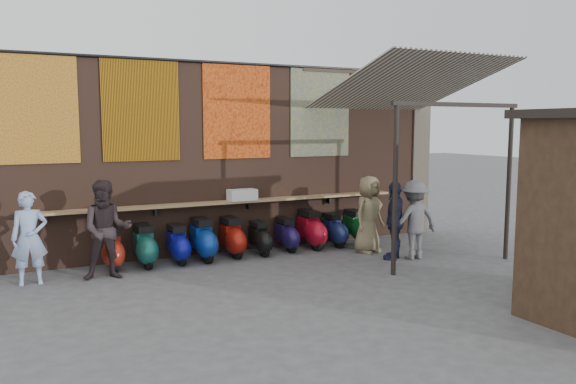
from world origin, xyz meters
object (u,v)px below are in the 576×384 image
object	(u,v)px
scooter_stool_5	(260,238)
scooter_stool_7	(311,230)
scooter_stool_3	(203,240)
scooter_stool_8	(334,230)
shopper_tan	(369,214)
diner_right	(107,230)
shelf_box	(242,195)
scooter_stool_0	(112,249)
shopper_grey	(414,220)
shopper_navy	(395,221)
scooter_stool_9	(356,227)
scooter_stool_2	(178,244)
diner_left	(29,238)
scooter_stool_6	(286,235)
scooter_stool_1	(145,246)
scooter_stool_4	(232,237)

from	to	relation	value
scooter_stool_5	scooter_stool_7	bearing A→B (deg)	3.02
scooter_stool_3	scooter_stool_8	distance (m)	3.04
scooter_stool_7	shopper_tan	distance (m)	1.34
diner_right	shelf_box	bearing A→B (deg)	25.65
diner_right	shopper_tan	bearing A→B (deg)	5.49
scooter_stool_0	scooter_stool_5	xyz separation A→B (m)	(2.99, -0.08, -0.04)
scooter_stool_8	shopper_grey	bearing A→B (deg)	-64.23
scooter_stool_7	scooter_stool_5	bearing A→B (deg)	-176.98
shopper_navy	shopper_grey	size ratio (longest dim) A/B	0.98
scooter_stool_7	scooter_stool_9	world-z (taller)	scooter_stool_7
shelf_box	shopper_tan	size ratio (longest dim) A/B	0.36
scooter_stool_5	diner_right	bearing A→B (deg)	-170.07
scooter_stool_0	scooter_stool_9	distance (m)	5.40
scooter_stool_2	diner_left	distance (m)	2.69
diner_left	scooter_stool_7	bearing A→B (deg)	4.41
scooter_stool_2	scooter_stool_6	xyz separation A→B (m)	(2.40, 0.05, -0.02)
scooter_stool_6	shopper_tan	xyz separation A→B (m)	(1.50, -0.91, 0.47)
scooter_stool_1	scooter_stool_5	xyz separation A→B (m)	(2.38, -0.07, -0.05)
shelf_box	scooter_stool_0	distance (m)	2.88
scooter_stool_3	diner_left	xyz separation A→B (m)	(-3.16, -0.35, 0.38)
shelf_box	scooter_stool_4	bearing A→B (deg)	-143.12
scooter_stool_9	scooter_stool_6	bearing A→B (deg)	178.67
scooter_stool_2	scooter_stool_5	bearing A→B (deg)	-1.04
diner_left	shopper_navy	size ratio (longest dim) A/B	1.01
scooter_stool_7	shopper_navy	distance (m)	1.97
scooter_stool_7	diner_left	world-z (taller)	diner_left
diner_right	scooter_stool_1	bearing A→B (deg)	46.97
scooter_stool_6	diner_right	xyz separation A→B (m)	(-3.81, -0.64, 0.52)
scooter_stool_5	shopper_navy	xyz separation A→B (m)	(2.29, -1.56, 0.44)
scooter_stool_4	scooter_stool_9	world-z (taller)	scooter_stool_4
scooter_stool_2	scooter_stool_9	world-z (taller)	scooter_stool_9
scooter_stool_5	scooter_stool_7	size ratio (longest dim) A/B	0.83
scooter_stool_2	shopper_grey	size ratio (longest dim) A/B	0.49
shelf_box	diner_right	size ratio (longest dim) A/B	0.34
shelf_box	scooter_stool_3	bearing A→B (deg)	-162.36
scooter_stool_1	diner_left	size ratio (longest dim) A/B	0.52
scooter_stool_0	scooter_stool_3	world-z (taller)	scooter_stool_3
scooter_stool_5	diner_right	size ratio (longest dim) A/B	0.42
shelf_box	diner_right	bearing A→B (deg)	-162.75
shelf_box	scooter_stool_8	size ratio (longest dim) A/B	0.78
scooter_stool_6	scooter_stool_2	bearing A→B (deg)	-178.71
shopper_navy	scooter_stool_1	bearing A→B (deg)	-59.29
scooter_stool_8	shopper_tan	size ratio (longest dim) A/B	0.47
scooter_stool_1	scooter_stool_2	size ratio (longest dim) A/B	1.06
scooter_stool_8	scooter_stool_9	bearing A→B (deg)	-0.14
scooter_stool_9	shopper_tan	size ratio (longest dim) A/B	0.49
scooter_stool_0	shopper_tan	distance (m)	5.24
shopper_navy	diner_right	bearing A→B (deg)	-50.59
diner_left	scooter_stool_8	bearing A→B (deg)	3.88
diner_right	shopper_tan	distance (m)	5.32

